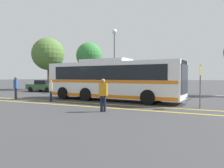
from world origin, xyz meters
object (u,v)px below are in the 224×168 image
Objects in this scene: parked_car_1 at (82,86)px; street_lamp at (114,45)px; pedestrian_2 at (103,93)px; tree_0 at (89,55)px; parked_car_0 at (44,86)px; transit_bus at (112,79)px; pedestrian_0 at (51,90)px; tree_2 at (48,54)px; pedestrian_1 at (16,86)px; bus_stop_sign at (200,81)px; parked_car_2 at (133,88)px.

street_lamp is at bearing 120.83° from parked_car_1.
tree_0 is (-10.62, 16.16, 3.81)m from pedestrian_2.
parked_car_1 is at bearing -91.34° from parked_car_0.
pedestrian_0 is at bearing -53.07° from transit_bus.
parked_car_0 is 6.37m from tree_2.
tree_0 reaches higher than pedestrian_0.
pedestrian_1 reaches higher than parked_car_0.
pedestrian_2 is 0.68× the size of bus_stop_sign.
bus_stop_sign is (12.68, -6.98, 0.83)m from parked_car_1.
transit_bus is at bearing -101.50° from pedestrian_1.
pedestrian_1 is at bearing 56.10° from pedestrian_0.
transit_bus is at bearing -174.30° from parked_car_2.
pedestrian_1 reaches higher than pedestrian_0.
pedestrian_1 is 0.25× the size of street_lamp.
pedestrian_2 is (2.05, -10.36, 0.31)m from parked_car_2.
street_lamp is (8.60, 2.04, 4.69)m from parked_car_0.
parked_car_0 is 11.61m from parked_car_2.
parked_car_2 is 9.62m from bus_stop_sign.
transit_bus is at bearing -51.75° from tree_0.
pedestrian_2 is 5.73m from bus_stop_sign.
tree_0 is at bearing -25.25° from pedestrian_1.
pedestrian_0 is 0.22× the size of street_lamp.
tree_2 is at bearing -119.32° from parked_car_1.
bus_stop_sign reaches higher than parked_car_2.
pedestrian_2 is at bearing 34.26° from parked_car_1.
pedestrian_1 is 0.73× the size of bus_stop_sign.
bus_stop_sign is 0.34× the size of tree_2.
pedestrian_2 is at bearing -165.05° from parked_car_2.
bus_stop_sign reaches higher than parked_car_1.
transit_bus is at bearing -93.02° from pedestrian_0.
parked_car_1 is at bearing -66.86° from pedestrian_2.
transit_bus is at bearing -100.28° from bus_stop_sign.
parked_car_2 is at bearing -35.74° from street_lamp.
tree_0 is (-4.90, 13.59, 3.91)m from pedestrian_0.
tree_2 reaches higher than transit_bus.
pedestrian_2 is at bearing -41.27° from tree_2.
pedestrian_1 is at bearing -11.49° from parked_car_1.
pedestrian_2 reaches higher than pedestrian_0.
parked_car_2 is at bearing -174.02° from transit_bus.
parked_car_0 is 19.55m from bus_stop_sign.
parked_car_0 is 5.53m from parked_car_1.
transit_bus is 17.47m from tree_2.
pedestrian_0 is at bearing -81.22° from bus_stop_sign.
transit_bus is 14.47m from tree_0.
tree_2 is (-2.64, 3.82, 4.36)m from parked_car_0.
tree_0 is (-2.49, 5.76, 4.03)m from parked_car_1.
tree_2 is at bearing -118.62° from transit_bus.
parked_car_2 is at bearing -91.09° from parked_car_0.
pedestrian_1 is at bearing -151.50° from parked_car_0.
parked_car_2 is (11.61, -0.13, -0.04)m from parked_car_0.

